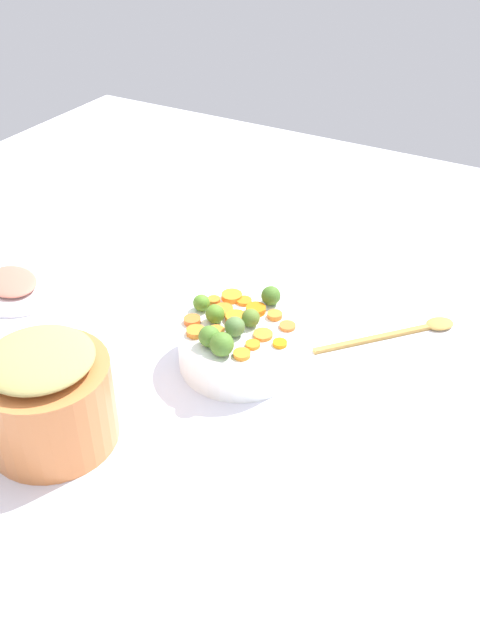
% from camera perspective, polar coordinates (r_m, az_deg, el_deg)
% --- Properties ---
extents(tabletop, '(2.40, 2.40, 0.02)m').
position_cam_1_polar(tabletop, '(1.29, -2.27, -4.77)').
color(tabletop, white).
rests_on(tabletop, ground).
extents(serving_bowl_carrots, '(0.23, 0.23, 0.09)m').
position_cam_1_polar(serving_bowl_carrots, '(1.28, 0.00, -1.98)').
color(serving_bowl_carrots, white).
rests_on(serving_bowl_carrots, tabletop).
extents(metal_pot, '(0.21, 0.21, 0.15)m').
position_cam_1_polar(metal_pot, '(1.15, -15.57, -6.64)').
color(metal_pot, '#D0763E').
rests_on(metal_pot, tabletop).
extents(stuffing_mound, '(0.17, 0.17, 0.03)m').
position_cam_1_polar(stuffing_mound, '(1.10, -16.32, -3.09)').
color(stuffing_mound, tan).
rests_on(stuffing_mound, metal_pot).
extents(carrot_slice_0, '(0.04, 0.04, 0.01)m').
position_cam_1_polar(carrot_slice_0, '(1.26, -3.98, -0.04)').
color(carrot_slice_0, orange).
rests_on(carrot_slice_0, serving_bowl_carrots).
extents(carrot_slice_1, '(0.05, 0.05, 0.01)m').
position_cam_1_polar(carrot_slice_1, '(1.26, -0.35, 0.20)').
color(carrot_slice_1, orange).
rests_on(carrot_slice_1, serving_bowl_carrots).
extents(carrot_slice_2, '(0.03, 0.03, 0.01)m').
position_cam_1_polar(carrot_slice_2, '(1.27, 2.89, 0.39)').
color(carrot_slice_2, orange).
rests_on(carrot_slice_2, serving_bowl_carrots).
extents(carrot_slice_3, '(0.04, 0.04, 0.01)m').
position_cam_1_polar(carrot_slice_3, '(1.22, 1.91, -1.22)').
color(carrot_slice_3, orange).
rests_on(carrot_slice_3, serving_bowl_carrots).
extents(carrot_slice_4, '(0.05, 0.05, 0.01)m').
position_cam_1_polar(carrot_slice_4, '(1.28, 1.31, 0.88)').
color(carrot_slice_4, orange).
rests_on(carrot_slice_4, serving_bowl_carrots).
extents(carrot_slice_5, '(0.04, 0.04, 0.01)m').
position_cam_1_polar(carrot_slice_5, '(1.23, -1.98, -0.98)').
color(carrot_slice_5, orange).
rests_on(carrot_slice_5, serving_bowl_carrots).
extents(carrot_slice_6, '(0.04, 0.04, 0.01)m').
position_cam_1_polar(carrot_slice_6, '(1.28, -1.39, 0.84)').
color(carrot_slice_6, orange).
rests_on(carrot_slice_6, serving_bowl_carrots).
extents(carrot_slice_7, '(0.03, 0.03, 0.01)m').
position_cam_1_polar(carrot_slice_7, '(1.31, -2.18, 1.60)').
color(carrot_slice_7, orange).
rests_on(carrot_slice_7, serving_bowl_carrots).
extents(carrot_slice_8, '(0.03, 0.03, 0.01)m').
position_cam_1_polar(carrot_slice_8, '(1.31, 0.51, 1.53)').
color(carrot_slice_8, orange).
rests_on(carrot_slice_8, serving_bowl_carrots).
extents(carrot_slice_9, '(0.04, 0.04, 0.01)m').
position_cam_1_polar(carrot_slice_9, '(1.18, 0.15, -2.85)').
color(carrot_slice_9, orange).
rests_on(carrot_slice_9, serving_bowl_carrots).
extents(carrot_slice_10, '(0.04, 0.04, 0.01)m').
position_cam_1_polar(carrot_slice_10, '(1.20, 1.06, -2.05)').
color(carrot_slice_10, orange).
rests_on(carrot_slice_10, serving_bowl_carrots).
extents(carrot_slice_11, '(0.04, 0.04, 0.01)m').
position_cam_1_polar(carrot_slice_11, '(1.25, 3.94, -0.51)').
color(carrot_slice_11, orange).
rests_on(carrot_slice_11, serving_bowl_carrots).
extents(carrot_slice_12, '(0.04, 0.04, 0.01)m').
position_cam_1_polar(carrot_slice_12, '(1.23, -3.68, -0.97)').
color(carrot_slice_12, orange).
rests_on(carrot_slice_12, serving_bowl_carrots).
extents(carrot_slice_13, '(0.04, 0.04, 0.01)m').
position_cam_1_polar(carrot_slice_13, '(1.20, 3.32, -1.94)').
color(carrot_slice_13, orange).
rests_on(carrot_slice_13, serving_bowl_carrots).
extents(carrot_slice_14, '(0.04, 0.04, 0.01)m').
position_cam_1_polar(carrot_slice_14, '(1.32, -0.69, 1.98)').
color(carrot_slice_14, orange).
rests_on(carrot_slice_14, serving_bowl_carrots).
extents(brussels_sprout_0, '(0.03, 0.03, 0.03)m').
position_cam_1_polar(brussels_sprout_0, '(1.28, -3.20, 1.43)').
color(brussels_sprout_0, '#548828').
rests_on(brussels_sprout_0, serving_bowl_carrots).
extents(brussels_sprout_1, '(0.04, 0.04, 0.04)m').
position_cam_1_polar(brussels_sprout_1, '(1.30, 2.57, 2.02)').
color(brussels_sprout_1, '#446E24').
rests_on(brussels_sprout_1, serving_bowl_carrots).
extents(brussels_sprout_2, '(0.04, 0.04, 0.04)m').
position_cam_1_polar(brussels_sprout_2, '(1.22, -0.44, -0.56)').
color(brussels_sprout_2, '#52763B').
rests_on(brussels_sprout_2, serving_bowl_carrots).
extents(brussels_sprout_3, '(0.03, 0.03, 0.03)m').
position_cam_1_polar(brussels_sprout_3, '(1.24, 0.90, 0.18)').
color(brussels_sprout_3, '#567528').
rests_on(brussels_sprout_3, serving_bowl_carrots).
extents(brussels_sprout_4, '(0.04, 0.04, 0.04)m').
position_cam_1_polar(brussels_sprout_4, '(1.19, -2.54, -1.36)').
color(brussels_sprout_4, '#4B7B29').
rests_on(brussels_sprout_4, serving_bowl_carrots).
extents(brussels_sprout_5, '(0.04, 0.04, 0.04)m').
position_cam_1_polar(brussels_sprout_5, '(1.25, -2.08, 0.51)').
color(brussels_sprout_5, '#558325').
rests_on(brussels_sprout_5, serving_bowl_carrots).
extents(brussels_sprout_6, '(0.04, 0.04, 0.04)m').
position_cam_1_polar(brussels_sprout_6, '(1.17, -1.52, -2.02)').
color(brussels_sprout_6, '#4C7A29').
rests_on(brussels_sprout_6, serving_bowl_carrots).
extents(wooden_spoon, '(0.23, 0.25, 0.01)m').
position_cam_1_polar(wooden_spoon, '(1.42, 13.92, -0.83)').
color(wooden_spoon, '#B68840').
rests_on(wooden_spoon, tabletop).
extents(ham_plate, '(0.22, 0.22, 0.01)m').
position_cam_1_polar(ham_plate, '(1.58, -17.66, 2.61)').
color(ham_plate, white).
rests_on(ham_plate, tabletop).
extents(ham_slice_main, '(0.17, 0.15, 0.02)m').
position_cam_1_polar(ham_slice_main, '(1.58, -18.43, 3.04)').
color(ham_slice_main, '#C66D59').
rests_on(ham_slice_main, ham_plate).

